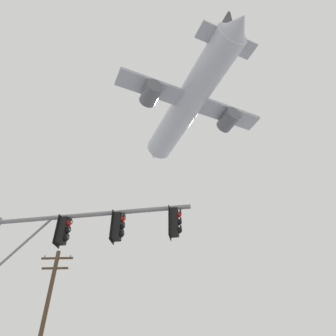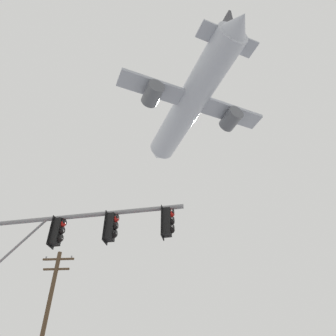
{
  "view_description": "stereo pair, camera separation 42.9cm",
  "coord_description": "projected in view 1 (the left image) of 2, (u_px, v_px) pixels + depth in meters",
  "views": [
    {
      "loc": [
        0.0,
        -3.71,
        1.34
      ],
      "look_at": [
        -0.81,
        15.76,
        16.01
      ],
      "focal_mm": 34.1,
      "sensor_mm": 36.0,
      "label": 1
    },
    {
      "loc": [
        0.43,
        -3.69,
        1.34
      ],
      "look_at": [
        -0.81,
        15.76,
        16.01
      ],
      "focal_mm": 34.1,
      "sensor_mm": 36.0,
      "label": 2
    }
  ],
  "objects": [
    {
      "name": "airplane",
      "position": [
        189.0,
        102.0,
        50.11
      ],
      "size": [
        22.56,
        29.22,
        8.4
      ],
      "color": "#B7BCC6"
    },
    {
      "name": "utility_pole",
      "position": [
        43.0,
        325.0,
        19.44
      ],
      "size": [
        2.2,
        0.28,
        10.08
      ],
      "color": "brown",
      "rests_on": "ground"
    },
    {
      "name": "signal_pole_near",
      "position": [
        61.0,
        254.0,
        10.05
      ],
      "size": [
        6.85,
        1.08,
        6.7
      ],
      "color": "gray",
      "rests_on": "ground"
    }
  ]
}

